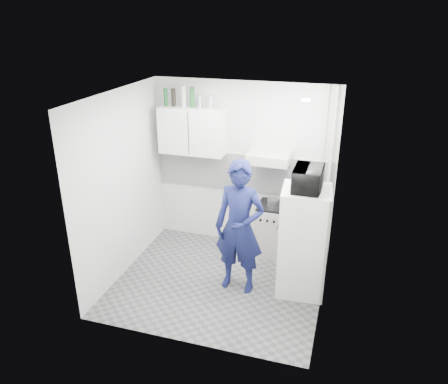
# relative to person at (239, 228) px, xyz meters

# --- Properties ---
(floor) EXTENTS (2.80, 2.80, 0.00)m
(floor) POSITION_rel_person_xyz_m (-0.29, 0.01, -0.91)
(floor) COLOR #595959
(floor) RESTS_ON ground
(ceiling) EXTENTS (2.80, 2.80, 0.00)m
(ceiling) POSITION_rel_person_xyz_m (-0.29, 0.01, 1.69)
(ceiling) COLOR white
(ceiling) RESTS_ON wall_back
(wall_back) EXTENTS (2.80, 0.00, 2.80)m
(wall_back) POSITION_rel_person_xyz_m (-0.29, 1.26, 0.39)
(wall_back) COLOR silver
(wall_back) RESTS_ON floor
(wall_left) EXTENTS (0.00, 2.60, 2.60)m
(wall_left) POSITION_rel_person_xyz_m (-1.69, 0.01, 0.39)
(wall_left) COLOR silver
(wall_left) RESTS_ON floor
(wall_right) EXTENTS (0.00, 2.60, 2.60)m
(wall_right) POSITION_rel_person_xyz_m (1.11, 0.01, 0.39)
(wall_right) COLOR silver
(wall_right) RESTS_ON floor
(person) EXTENTS (0.69, 0.48, 1.82)m
(person) POSITION_rel_person_xyz_m (0.00, 0.00, 0.00)
(person) COLOR #121742
(person) RESTS_ON floor
(stove) EXTENTS (0.50, 0.50, 0.80)m
(stove) POSITION_rel_person_xyz_m (0.27, 1.01, -0.51)
(stove) COLOR #B9B2A9
(stove) RESTS_ON floor
(fridge) EXTENTS (0.66, 0.66, 1.47)m
(fridge) POSITION_rel_person_xyz_m (0.81, 0.19, -0.17)
(fridge) COLOR silver
(fridge) RESTS_ON floor
(stove_top) EXTENTS (0.48, 0.48, 0.03)m
(stove_top) POSITION_rel_person_xyz_m (0.27, 1.01, -0.10)
(stove_top) COLOR black
(stove_top) RESTS_ON stove
(saucepan) EXTENTS (0.17, 0.17, 0.09)m
(saucepan) POSITION_rel_person_xyz_m (0.25, 1.00, -0.04)
(saucepan) COLOR silver
(saucepan) RESTS_ON stove_top
(microwave) EXTENTS (0.52, 0.35, 0.29)m
(microwave) POSITION_rel_person_xyz_m (0.81, 0.19, 0.71)
(microwave) COLOR black
(microwave) RESTS_ON fridge
(bottle_a) EXTENTS (0.06, 0.06, 0.26)m
(bottle_a) POSITION_rel_person_xyz_m (-1.45, 1.09, 1.42)
(bottle_a) COLOR #144C1E
(bottle_a) RESTS_ON upper_cabinet
(bottle_b) EXTENTS (0.07, 0.07, 0.26)m
(bottle_b) POSITION_rel_person_xyz_m (-1.33, 1.09, 1.42)
(bottle_b) COLOR black
(bottle_b) RESTS_ON upper_cabinet
(bottle_c) EXTENTS (0.07, 0.07, 0.31)m
(bottle_c) POSITION_rel_person_xyz_m (-1.17, 1.09, 1.44)
(bottle_c) COLOR #B2B7BC
(bottle_c) RESTS_ON upper_cabinet
(bottle_d) EXTENTS (0.07, 0.07, 0.30)m
(bottle_d) POSITION_rel_person_xyz_m (-1.03, 1.09, 1.44)
(bottle_d) COLOR #144C1E
(bottle_d) RESTS_ON upper_cabinet
(canister_a) EXTENTS (0.07, 0.07, 0.18)m
(canister_a) POSITION_rel_person_xyz_m (-0.92, 1.09, 1.38)
(canister_a) COLOR silver
(canister_a) RESTS_ON upper_cabinet
(canister_b) EXTENTS (0.10, 0.10, 0.18)m
(canister_b) POSITION_rel_person_xyz_m (-0.76, 1.09, 1.38)
(canister_b) COLOR silver
(canister_b) RESTS_ON upper_cabinet
(upper_cabinet) EXTENTS (1.00, 0.35, 0.70)m
(upper_cabinet) POSITION_rel_person_xyz_m (-1.04, 1.09, 0.94)
(upper_cabinet) COLOR silver
(upper_cabinet) RESTS_ON wall_back
(range_hood) EXTENTS (0.60, 0.50, 0.14)m
(range_hood) POSITION_rel_person_xyz_m (0.16, 1.01, 0.66)
(range_hood) COLOR #B9B2A9
(range_hood) RESTS_ON wall_back
(backsplash) EXTENTS (2.74, 0.03, 0.60)m
(backsplash) POSITION_rel_person_xyz_m (-0.29, 1.25, 0.29)
(backsplash) COLOR white
(backsplash) RESTS_ON wall_back
(pipe_a) EXTENTS (0.05, 0.05, 2.60)m
(pipe_a) POSITION_rel_person_xyz_m (1.01, 1.18, 0.39)
(pipe_a) COLOR #B9B2A9
(pipe_a) RESTS_ON floor
(pipe_b) EXTENTS (0.04, 0.04, 2.60)m
(pipe_b) POSITION_rel_person_xyz_m (0.89, 1.18, 0.39)
(pipe_b) COLOR #B9B2A9
(pipe_b) RESTS_ON floor
(ceiling_spot_fixture) EXTENTS (0.10, 0.10, 0.02)m
(ceiling_spot_fixture) POSITION_rel_person_xyz_m (0.71, 0.21, 1.66)
(ceiling_spot_fixture) COLOR white
(ceiling_spot_fixture) RESTS_ON ceiling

